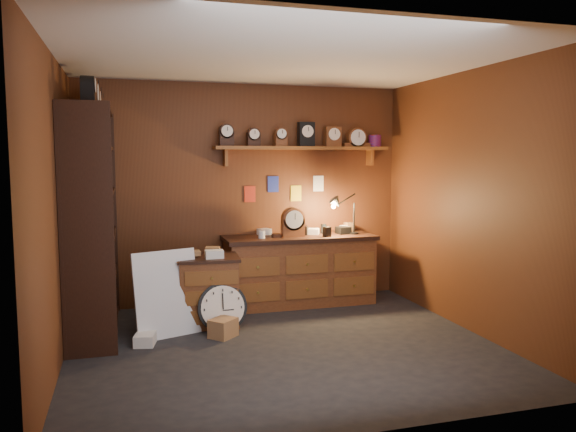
{
  "coord_description": "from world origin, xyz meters",
  "views": [
    {
      "loc": [
        -1.42,
        -5.03,
        1.81
      ],
      "look_at": [
        0.14,
        0.35,
        1.22
      ],
      "focal_mm": 35.0,
      "sensor_mm": 36.0,
      "label": 1
    }
  ],
  "objects_px": {
    "big_round_clock": "(222,307)",
    "low_cabinet": "(208,288)",
    "shelving_unit": "(88,212)",
    "workbench": "(300,266)"
  },
  "relations": [
    {
      "from": "big_round_clock",
      "to": "low_cabinet",
      "type": "bearing_deg",
      "value": 109.84
    },
    {
      "from": "shelving_unit",
      "to": "big_round_clock",
      "type": "bearing_deg",
      "value": -14.87
    },
    {
      "from": "shelving_unit",
      "to": "big_round_clock",
      "type": "height_order",
      "value": "shelving_unit"
    },
    {
      "from": "workbench",
      "to": "big_round_clock",
      "type": "xyz_separation_m",
      "value": [
        -1.1,
        -0.84,
        -0.22
      ]
    },
    {
      "from": "shelving_unit",
      "to": "low_cabinet",
      "type": "xyz_separation_m",
      "value": [
        1.2,
        -0.06,
        -0.85
      ]
    },
    {
      "from": "shelving_unit",
      "to": "workbench",
      "type": "distance_m",
      "value": 2.58
    },
    {
      "from": "workbench",
      "to": "low_cabinet",
      "type": "distance_m",
      "value": 1.33
    },
    {
      "from": "low_cabinet",
      "to": "big_round_clock",
      "type": "relative_size",
      "value": 1.62
    },
    {
      "from": "big_round_clock",
      "to": "workbench",
      "type": "bearing_deg",
      "value": 37.28
    },
    {
      "from": "workbench",
      "to": "big_round_clock",
      "type": "distance_m",
      "value": 1.41
    }
  ]
}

